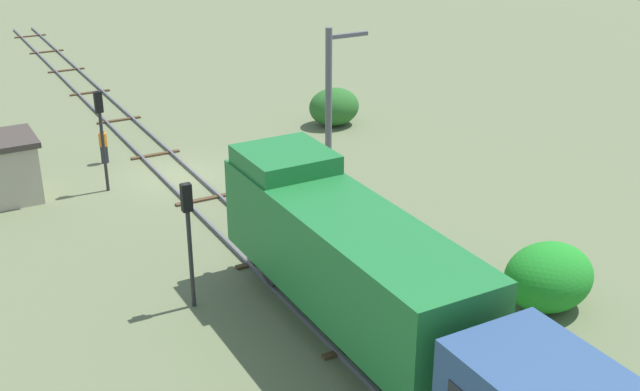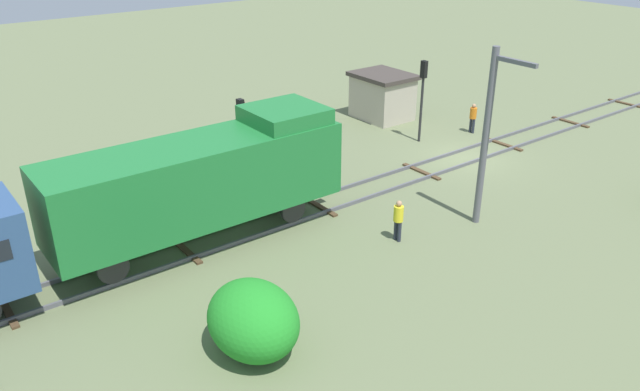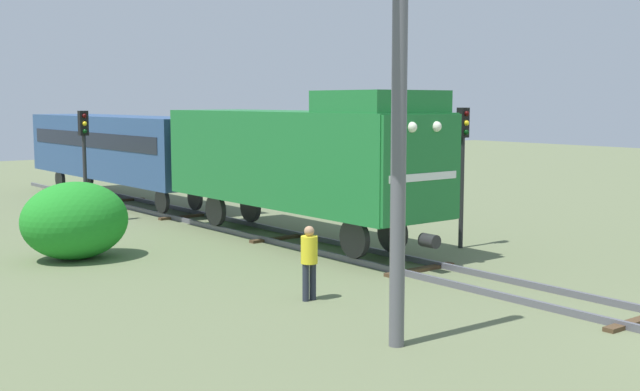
{
  "view_description": "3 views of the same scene",
  "coord_description": "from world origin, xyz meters",
  "px_view_note": "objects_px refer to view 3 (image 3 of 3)",
  "views": [
    {
      "loc": [
        10.75,
        32.72,
        13.54
      ],
      "look_at": [
        -1.48,
        10.7,
        2.75
      ],
      "focal_mm": 45.0,
      "sensor_mm": 36.0,
      "label": 1
    },
    {
      "loc": [
        -19.27,
        23.91,
        11.87
      ],
      "look_at": [
        -1.49,
        10.45,
        1.39
      ],
      "focal_mm": 35.0,
      "sensor_mm": 36.0,
      "label": 2
    },
    {
      "loc": [
        -14.95,
        -5.28,
        4.47
      ],
      "look_at": [
        -1.38,
        11.93,
        1.88
      ],
      "focal_mm": 45.0,
      "sensor_mm": 36.0,
      "label": 3
    }
  ],
  "objects_px": {
    "passenger_car_leading": "(119,145)",
    "traffic_signal_far": "(84,145)",
    "locomotive": "(300,156)",
    "catenary_mast": "(396,137)",
    "worker_by_signal": "(309,257)",
    "traffic_signal_mid": "(463,151)"
  },
  "relations": [
    {
      "from": "locomotive",
      "to": "worker_by_signal",
      "type": "relative_size",
      "value": 6.82
    },
    {
      "from": "passenger_car_leading",
      "to": "traffic_signal_far",
      "type": "bearing_deg",
      "value": -125.89
    },
    {
      "from": "traffic_signal_mid",
      "to": "worker_by_signal",
      "type": "bearing_deg",
      "value": -163.27
    },
    {
      "from": "passenger_car_leading",
      "to": "catenary_mast",
      "type": "xyz_separation_m",
      "value": [
        -5.07,
        -22.96,
        1.3
      ]
    },
    {
      "from": "passenger_car_leading",
      "to": "traffic_signal_far",
      "type": "relative_size",
      "value": 3.4
    },
    {
      "from": "traffic_signal_mid",
      "to": "catenary_mast",
      "type": "relative_size",
      "value": 0.6
    },
    {
      "from": "worker_by_signal",
      "to": "catenary_mast",
      "type": "height_order",
      "value": "catenary_mast"
    },
    {
      "from": "locomotive",
      "to": "catenary_mast",
      "type": "distance_m",
      "value": 10.93
    },
    {
      "from": "traffic_signal_mid",
      "to": "worker_by_signal",
      "type": "distance_m",
      "value": 8.18
    },
    {
      "from": "locomotive",
      "to": "passenger_car_leading",
      "type": "distance_m",
      "value": 13.34
    },
    {
      "from": "worker_by_signal",
      "to": "traffic_signal_far",
      "type": "bearing_deg",
      "value": -121.14
    },
    {
      "from": "locomotive",
      "to": "passenger_car_leading",
      "type": "height_order",
      "value": "locomotive"
    },
    {
      "from": "locomotive",
      "to": "catenary_mast",
      "type": "height_order",
      "value": "catenary_mast"
    },
    {
      "from": "locomotive",
      "to": "traffic_signal_far",
      "type": "bearing_deg",
      "value": 113.3
    },
    {
      "from": "traffic_signal_mid",
      "to": "traffic_signal_far",
      "type": "xyz_separation_m",
      "value": [
        -7.0,
        12.03,
        -0.1
      ]
    },
    {
      "from": "worker_by_signal",
      "to": "locomotive",
      "type": "bearing_deg",
      "value": -153.95
    },
    {
      "from": "locomotive",
      "to": "catenary_mast",
      "type": "bearing_deg",
      "value": -117.77
    },
    {
      "from": "locomotive",
      "to": "worker_by_signal",
      "type": "xyz_separation_m",
      "value": [
        -4.2,
        -5.95,
        -1.78
      ]
    },
    {
      "from": "catenary_mast",
      "to": "traffic_signal_far",
      "type": "bearing_deg",
      "value": 85.33
    },
    {
      "from": "passenger_car_leading",
      "to": "worker_by_signal",
      "type": "relative_size",
      "value": 8.24
    },
    {
      "from": "locomotive",
      "to": "traffic_signal_mid",
      "type": "xyz_separation_m",
      "value": [
        3.4,
        -3.67,
        0.2
      ]
    },
    {
      "from": "locomotive",
      "to": "traffic_signal_far",
      "type": "xyz_separation_m",
      "value": [
        -3.6,
        8.36,
        0.1
      ]
    }
  ]
}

